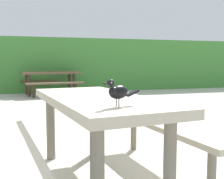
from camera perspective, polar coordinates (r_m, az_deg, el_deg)
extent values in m
cube|color=#428438|center=(10.99, -13.98, 4.84)|extent=(28.00, 2.26, 1.89)
cube|color=#B2A893|center=(2.45, -3.00, -2.19)|extent=(0.98, 1.88, 0.07)
cylinder|color=slate|center=(1.81, -2.97, -17.09)|extent=(0.09, 0.09, 0.67)
cylinder|color=slate|center=(2.05, 11.55, -14.49)|extent=(0.09, 0.09, 0.67)
cylinder|color=slate|center=(3.11, -12.24, -7.59)|extent=(0.09, 0.09, 0.67)
cylinder|color=slate|center=(3.25, -2.95, -6.89)|extent=(0.09, 0.09, 0.67)
cube|color=#B2A893|center=(2.36, -19.34, -9.98)|extent=(0.49, 1.73, 0.05)
cylinder|color=slate|center=(3.03, -20.15, -10.87)|extent=(0.07, 0.07, 0.39)
cube|color=#B2A893|center=(2.82, 10.57, -7.24)|extent=(0.49, 1.73, 0.05)
cylinder|color=slate|center=(2.40, 19.41, -15.21)|extent=(0.07, 0.07, 0.39)
cylinder|color=slate|center=(3.41, 4.36, -8.76)|extent=(0.07, 0.07, 0.39)
ellipsoid|color=black|center=(1.86, 1.32, -0.56)|extent=(0.17, 0.12, 0.09)
ellipsoid|color=black|center=(1.83, 0.31, -0.43)|extent=(0.08, 0.08, 0.06)
sphere|color=black|center=(1.82, -0.16, 1.30)|extent=(0.05, 0.05, 0.05)
sphere|color=#EAE08C|center=(1.79, -0.08, 1.41)|extent=(0.01, 0.01, 0.01)
sphere|color=#EAE08C|center=(1.83, -0.82, 1.48)|extent=(0.01, 0.01, 0.01)
cone|color=black|center=(1.79, -1.21, 1.24)|extent=(0.03, 0.03, 0.02)
cube|color=black|center=(1.94, 4.10, -0.73)|extent=(0.11, 0.07, 0.04)
cylinder|color=#47423D|center=(1.85, 1.40, -2.70)|extent=(0.01, 0.01, 0.05)
cylinder|color=#47423D|center=(1.87, 0.87, -2.61)|extent=(0.01, 0.01, 0.05)
cube|color=brown|center=(9.27, -12.32, 3.32)|extent=(1.88, 0.98, 0.07)
cylinder|color=#423324|center=(9.20, -7.66, 1.08)|extent=(0.09, 0.09, 0.67)
cylinder|color=#423324|center=(9.71, -8.53, 1.29)|extent=(0.09, 0.09, 0.67)
cylinder|color=#423324|center=(8.91, -16.36, 0.77)|extent=(0.09, 0.09, 0.67)
cylinder|color=#423324|center=(9.44, -16.78, 1.00)|extent=(0.09, 0.09, 0.67)
cube|color=brown|center=(8.60, -11.35, 1.25)|extent=(1.73, 0.49, 0.05)
cylinder|color=#423324|center=(8.78, -7.23, -0.04)|extent=(0.07, 0.07, 0.39)
cylinder|color=#423324|center=(8.50, -15.54, -0.38)|extent=(0.07, 0.07, 0.39)
cube|color=brown|center=(9.97, -13.10, 1.78)|extent=(1.73, 0.49, 0.05)
cylinder|color=#423324|center=(10.12, -9.50, 0.65)|extent=(0.07, 0.07, 0.39)
cylinder|color=#423324|center=(9.89, -16.72, 0.38)|extent=(0.07, 0.07, 0.39)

